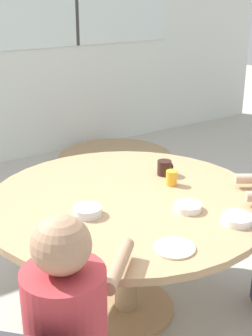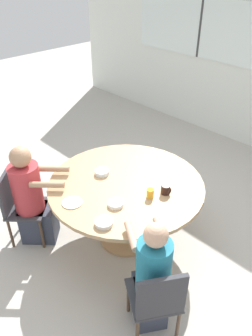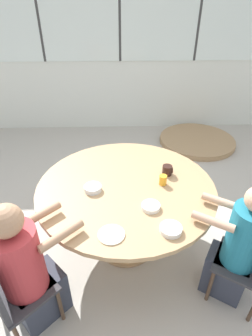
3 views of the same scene
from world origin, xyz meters
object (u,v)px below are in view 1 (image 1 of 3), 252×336
Objects in this scene: coffee_mug at (165,168)px; bowl_cereal at (237,219)px; bowl_white_shallow at (87,211)px; folded_table_stack at (115,159)px; bowl_fruit at (188,207)px; juice_glass at (172,178)px.

coffee_mug is 0.72m from bowl_cereal.
folded_table_stack is at bearing 54.84° from bowl_white_shallow.
bowl_fruit is 0.11× the size of folded_table_stack.
juice_glass reaches higher than bowl_cereal.
bowl_white_shallow reaches higher than folded_table_stack.
juice_glass reaches higher than bowl_fruit.
bowl_fruit is (-0.12, 0.25, -0.00)m from bowl_cereal.
coffee_mug is at bearing -114.32° from folded_table_stack.
bowl_fruit is at bearing -27.32° from bowl_white_shallow.
bowl_fruit is at bearing -114.26° from folded_table_stack.
coffee_mug is 0.72m from bowl_white_shallow.
coffee_mug is 0.51m from bowl_fruit.
juice_glass is at bearing 87.17° from bowl_cereal.
coffee_mug is 0.17m from juice_glass.
juice_glass reaches higher than bowl_white_shallow.
bowl_cereal reaches higher than folded_table_stack.
folded_table_stack is at bearing 65.68° from coffee_mug.
bowl_cereal is 1.08× the size of bowl_fruit.
bowl_fruit is at bearing -114.00° from coffee_mug.
bowl_fruit is (0.48, -0.25, -0.01)m from bowl_white_shallow.
coffee_mug reaches higher than bowl_cereal.
bowl_white_shallow is (-0.68, -0.22, -0.02)m from coffee_mug.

